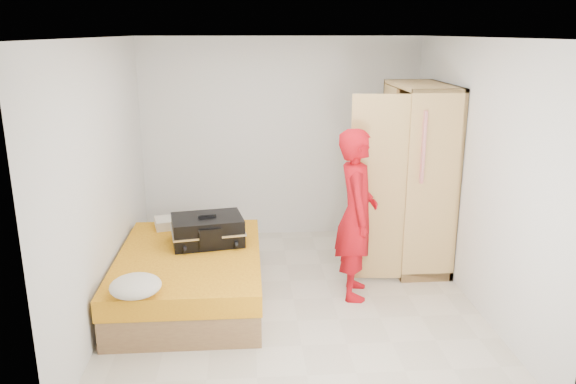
{
  "coord_description": "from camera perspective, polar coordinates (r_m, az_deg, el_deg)",
  "views": [
    {
      "loc": [
        -0.44,
        -5.22,
        2.66
      ],
      "look_at": [
        -0.02,
        0.52,
        1.0
      ],
      "focal_mm": 35.0,
      "sensor_mm": 36.0,
      "label": 1
    }
  ],
  "objects": [
    {
      "name": "bed",
      "position": [
        5.87,
        -9.91,
        -8.41
      ],
      "size": [
        1.42,
        2.02,
        0.5
      ],
      "color": "olive",
      "rests_on": "ground"
    },
    {
      "name": "suitcase",
      "position": [
        5.97,
        -8.18,
        -3.85
      ],
      "size": [
        0.82,
        0.66,
        0.32
      ],
      "rotation": [
        0.0,
        0.0,
        0.18
      ],
      "color": "black",
      "rests_on": "bed"
    },
    {
      "name": "round_cushion",
      "position": [
        4.98,
        -15.23,
        -9.2
      ],
      "size": [
        0.44,
        0.44,
        0.17
      ],
      "primitive_type": "ellipsoid",
      "color": "beige",
      "rests_on": "bed"
    },
    {
      "name": "wardrobe",
      "position": [
        6.58,
        12.64,
        1.05
      ],
      "size": [
        1.17,
        1.2,
        2.1
      ],
      "color": "#E5B170",
      "rests_on": "ground"
    },
    {
      "name": "person",
      "position": [
        5.7,
        6.97,
        -2.28
      ],
      "size": [
        0.5,
        0.69,
        1.75
      ],
      "primitive_type": "imported",
      "rotation": [
        0.0,
        0.0,
        1.44
      ],
      "color": "#B60B0F",
      "rests_on": "ground"
    },
    {
      "name": "pillow",
      "position": [
        6.56,
        -10.82,
        -2.96
      ],
      "size": [
        0.63,
        0.42,
        0.1
      ],
      "primitive_type": "cube",
      "rotation": [
        0.0,
        0.0,
        0.24
      ],
      "color": "beige",
      "rests_on": "bed"
    },
    {
      "name": "room",
      "position": [
        5.42,
        0.59,
        1.53
      ],
      "size": [
        4.0,
        4.02,
        2.6
      ],
      "color": "beige",
      "rests_on": "ground"
    }
  ]
}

